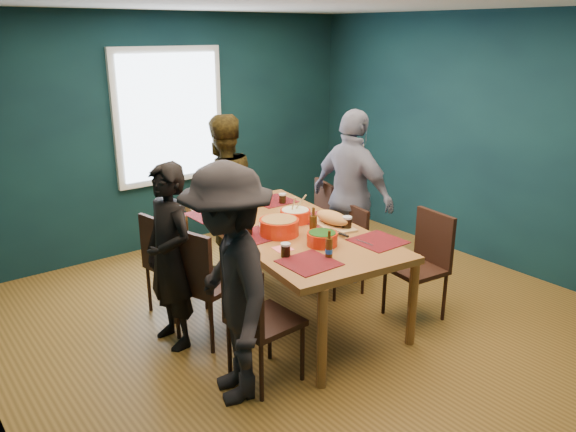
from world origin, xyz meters
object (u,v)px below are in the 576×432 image
chair_left_mid (201,277)px  chair_left_near (255,313)px  person_right (352,197)px  bowl_herbs (322,238)px  cutting_board (332,219)px  chair_right_mid (347,243)px  person_near_left (229,285)px  person_far_left (170,257)px  bowl_salad (279,226)px  person_back (222,194)px  chair_left_far (167,258)px  bowl_dumpling (295,215)px  chair_right_near (424,257)px  dining_table (288,236)px  chair_right_far (315,217)px

chair_left_mid → chair_left_near: chair_left_mid is taller
chair_left_mid → person_right: size_ratio=0.57×
bowl_herbs → cutting_board: (0.38, 0.30, 0.00)m
chair_right_mid → person_right: bearing=48.7°
chair_left_mid → person_near_left: (-0.19, -0.76, 0.26)m
person_far_left → bowl_salad: (0.87, -0.30, 0.15)m
person_back → cutting_board: size_ratio=2.76×
person_right → chair_left_far: bearing=74.5°
chair_left_far → bowl_dumpling: (1.00, -0.59, 0.35)m
chair_right_near → person_near_left: person_near_left is taller
chair_right_near → person_far_left: bearing=161.2°
chair_right_near → chair_left_near: bearing=-174.9°
bowl_salad → person_near_left: bearing=-145.6°
person_right → bowl_herbs: bearing=122.6°
chair_left_mid → chair_right_mid: 1.63m
chair_left_mid → chair_right_mid: chair_left_mid is taller
chair_left_near → chair_left_mid: bearing=87.2°
person_back → person_near_left: person_near_left is taller
dining_table → bowl_dumpling: (0.15, 0.09, 0.14)m
chair_left_near → person_right: size_ratio=0.56×
person_back → bowl_dumpling: 1.19m
person_right → bowl_dumpling: 0.89m
chair_right_far → bowl_dumpling: (-0.83, -0.68, 0.37)m
chair_left_mid → chair_right_near: (1.81, -0.81, -0.02)m
chair_right_far → chair_left_far: bearing=-161.3°
bowl_herbs → chair_left_far: bearing=124.3°
chair_right_far → chair_right_near: bearing=-74.7°
chair_right_mid → person_far_left: (-1.83, 0.14, 0.27)m
chair_left_far → chair_left_near: chair_left_near is taller
chair_left_near → person_right: person_right is taller
chair_left_mid → chair_left_near: size_ratio=1.01×
dining_table → person_right: 1.05m
person_back → bowl_salad: 1.41m
person_back → bowl_salad: bearing=78.2°
dining_table → bowl_herbs: bearing=-87.6°
chair_right_far → cutting_board: cutting_board is taller
person_right → bowl_salad: size_ratio=5.24×
chair_right_mid → person_near_left: size_ratio=0.51×
chair_left_mid → chair_right_mid: (1.63, -0.01, -0.08)m
person_back → bowl_dumpling: size_ratio=6.11×
person_far_left → cutting_board: bearing=70.3°
dining_table → person_near_left: size_ratio=1.39×
chair_right_far → person_right: (0.04, -0.52, 0.34)m
chair_left_near → chair_right_far: bearing=35.9°
dining_table → chair_right_mid: 0.83m
chair_right_near → person_right: bearing=93.2°
chair_left_near → person_right: bearing=24.0°
chair_right_far → person_near_left: bearing=-128.3°
person_back → dining_table: bearing=84.9°
chair_left_near → chair_left_far: bearing=87.1°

